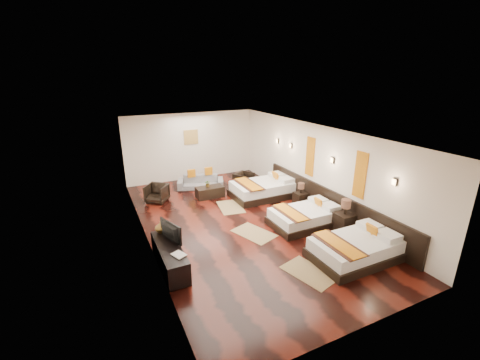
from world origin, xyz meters
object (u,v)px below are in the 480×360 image
table_plant (208,183)px  nightstand_a (344,220)px  bed_near (356,248)px  nightstand_b (300,197)px  armchair_right (244,180)px  armchair_left (157,193)px  book (175,257)px  bed_far (264,189)px  tv_console (170,257)px  tv (168,232)px  figurine (161,227)px  bed_mid (305,217)px  coffee_table (210,192)px  sofa (201,182)px

table_plant → nightstand_a: bearing=-58.1°
bed_near → table_plant: size_ratio=8.63×
nightstand_b → armchair_right: (-0.98, 2.41, 0.02)m
armchair_left → table_plant: 1.83m
armchair_left → armchair_right: 3.42m
nightstand_b → nightstand_a: bearing=-90.0°
armchair_right → armchair_left: bearing=149.3°
armchair_right → book: bearing=-161.0°
armchair_left → bed_far: bearing=19.6°
tv_console → tv: (0.05, 0.24, 0.51)m
armchair_left → table_plant: bearing=26.8°
bed_near → tv_console: 4.50m
tv_console → table_plant: 4.45m
table_plant → bed_near: bearing=-71.0°
tv → figurine: size_ratio=2.56×
bed_mid → table_plant: (-1.85, 3.38, 0.26)m
tv → armchair_left: (0.50, 3.88, -0.47)m
bed_near → figurine: size_ratio=6.64×
coffee_table → book: bearing=-119.4°
nightstand_a → armchair_left: bearing=134.2°
tv → book: size_ratio=2.62×
bed_near → armchair_left: (-3.64, 5.73, 0.04)m
bed_mid → armchair_left: bearing=134.4°
bed_near → table_plant: bearing=109.0°
figurine → armchair_right: bearing=40.1°
nightstand_b → tv: bearing=-163.5°
armchair_left → armchair_right: (3.41, -0.02, -0.01)m
nightstand_b → armchair_left: size_ratio=1.15×
nightstand_a → figurine: (-4.95, 1.15, 0.37)m
nightstand_b → figurine: 5.05m
nightstand_b → sofa: (-2.55, 3.09, -0.03)m
sofa → table_plant: size_ratio=7.12×
bed_far → nightstand_b: 1.46m
figurine → bed_near: bearing=-29.4°
armchair_right → table_plant: table_plant is taller
tv_console → nightstand_b: bearing=18.8°
armchair_left → nightstand_b: bearing=8.6°
figurine → tv_console: bearing=-90.0°
bed_near → bed_mid: bed_near is taller
tv_console → tv: size_ratio=2.18×
bed_far → table_plant: bed_far is taller
book → armchair_right: size_ratio=0.47×
nightstand_a → table_plant: (-2.60, 4.18, 0.18)m
figurine → nightstand_a: bearing=-13.1°
armchair_left → armchair_right: armchair_left is taller
bed_far → nightstand_b: size_ratio=2.82×
figurine → table_plant: (2.34, 3.03, -0.19)m
nightstand_b → armchair_left: (-4.39, 2.43, 0.04)m
nightstand_a → tv_console: (-4.95, 0.41, -0.07)m
bed_far → nightstand_a: size_ratio=2.32×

